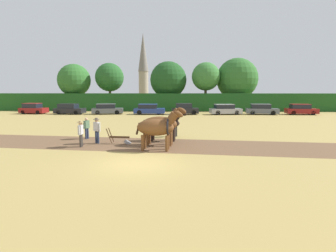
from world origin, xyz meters
name	(u,v)px	position (x,y,z in m)	size (l,w,h in m)	color
ground_plane	(137,163)	(0.00, 0.00, 0.00)	(240.00, 240.00, 0.00)	#A88E4C
plowed_furrow_strip	(86,143)	(-4.23, 4.82, 0.00)	(33.51, 4.35, 0.01)	brown
hedgerow	(167,102)	(0.00, 32.02, 1.48)	(79.83, 1.23, 2.97)	#1E511E
tree_far_left	(74,80)	(-16.41, 33.87, 5.21)	(5.67, 5.67, 8.06)	#4C3823
tree_left	(110,77)	(-10.28, 34.57, 5.74)	(5.02, 5.02, 8.27)	brown
tree_center_left	(168,80)	(0.19, 34.52, 5.29)	(6.40, 6.40, 8.51)	#423323
tree_center	(206,77)	(6.67, 33.70, 5.80)	(4.84, 4.84, 8.25)	#4C3823
tree_center_right	(237,79)	(12.30, 35.14, 5.48)	(7.24, 7.24, 9.11)	brown
church_spire	(143,67)	(-7.95, 62.89, 10.10)	(2.97, 2.97, 19.30)	gray
draft_horse_lead_left	(157,127)	(0.74, 2.87, 1.37)	(2.86, 1.24, 2.42)	brown
draft_horse_lead_right	(161,124)	(0.90, 4.31, 1.38)	(2.96, 1.23, 2.51)	brown
draft_horse_trail_left	(165,123)	(1.04, 5.76, 1.24)	(2.94, 1.06, 2.23)	black
plow	(121,139)	(-1.77, 4.58, 0.32)	(1.65, 0.50, 1.13)	#4C331E
farmer_at_plow	(97,128)	(-3.39, 4.66, 1.00)	(0.55, 0.45, 1.71)	#28334C
farmer_beside_team	(176,124)	(1.78, 7.43, 0.97)	(0.40, 0.61, 1.67)	#38332D
farmer_onlooker_left	(81,132)	(-4.07, 3.58, 0.95)	(0.41, 0.64, 1.64)	#38332D
farmer_onlooker_right	(87,127)	(-4.65, 6.27, 0.88)	(0.34, 0.60, 1.54)	#28334C
parked_car_far_left	(33,109)	(-19.70, 26.05, 0.75)	(4.01, 2.13, 1.58)	maroon
parked_car_left	(69,109)	(-14.07, 25.69, 0.73)	(4.44, 2.14, 1.53)	black
parked_car_center_left	(107,109)	(-8.49, 25.90, 0.73)	(4.70, 2.59, 1.52)	#565B66
parked_car_center	(149,109)	(-2.30, 25.82, 0.73)	(4.44, 1.83, 1.50)	navy
parked_car_center_right	(185,109)	(2.89, 25.86, 0.77)	(3.91, 1.99, 1.60)	black
parked_car_right	(225,110)	(8.75, 25.92, 0.72)	(4.65, 2.37, 1.49)	#9E9EA8
parked_car_far_right	(262,109)	(14.05, 26.25, 0.73)	(4.70, 2.37, 1.52)	#565B66
parked_car_end_right	(301,110)	(19.69, 26.29, 0.73)	(4.39, 2.06, 1.52)	maroon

